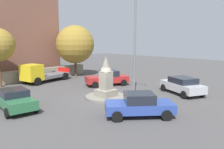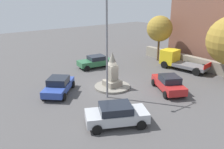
{
  "view_description": "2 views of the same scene",
  "coord_description": "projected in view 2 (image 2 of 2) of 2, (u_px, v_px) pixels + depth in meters",
  "views": [
    {
      "loc": [
        -12.65,
        12.77,
        4.76
      ],
      "look_at": [
        -0.78,
        0.12,
        2.02
      ],
      "focal_mm": 36.74,
      "sensor_mm": 36.0,
      "label": 1
    },
    {
      "loc": [
        -12.56,
        -16.7,
        8.34
      ],
      "look_at": [
        -0.61,
        -0.77,
        1.62
      ],
      "focal_mm": 38.48,
      "sensor_mm": 36.0,
      "label": 2
    }
  ],
  "objects": [
    {
      "name": "ground_plane",
      "position": [
        112.0,
        87.0,
        22.46
      ],
      "size": [
        80.0,
        80.0,
        0.0
      ],
      "primitive_type": "plane",
      "color": "#4F4C4C"
    },
    {
      "name": "car_red_parked_left",
      "position": [
        169.0,
        83.0,
        21.36
      ],
      "size": [
        3.43,
        4.57,
        1.52
      ],
      "color": "#B22323",
      "rests_on": "ground"
    },
    {
      "name": "car_green_approaching",
      "position": [
        95.0,
        61.0,
        28.37
      ],
      "size": [
        4.16,
        2.41,
        1.4
      ],
      "color": "#2D6B42",
      "rests_on": "ground"
    },
    {
      "name": "streetlamp",
      "position": [
        107.0,
        35.0,
        18.67
      ],
      "size": [
        2.86,
        0.28,
        8.93
      ],
      "color": "slate",
      "rests_on": "ground"
    },
    {
      "name": "truck_yellow_waiting",
      "position": [
        177.0,
        60.0,
        27.95
      ],
      "size": [
        2.97,
        5.71,
        2.08
      ],
      "color": "yellow",
      "rests_on": "ground"
    },
    {
      "name": "monument",
      "position": [
        112.0,
        72.0,
        21.97
      ],
      "size": [
        1.37,
        1.37,
        3.21
      ],
      "color": "gray",
      "rests_on": "traffic_island"
    },
    {
      "name": "traffic_island",
      "position": [
        112.0,
        87.0,
        22.43
      ],
      "size": [
        3.32,
        3.32,
        0.18
      ],
      "primitive_type": "cylinder",
      "color": "gray",
      "rests_on": "ground"
    },
    {
      "name": "tree_near_wall",
      "position": [
        160.0,
        29.0,
        30.28
      ],
      "size": [
        3.24,
        3.24,
        5.77
      ],
      "color": "brown",
      "rests_on": "ground"
    },
    {
      "name": "corner_building",
      "position": [
        220.0,
        19.0,
        30.49
      ],
      "size": [
        8.08,
        9.22,
        10.64
      ],
      "primitive_type": "cube",
      "rotation": [
        0.0,
        0.0,
        7.85
      ],
      "color": "brown",
      "rests_on": "ground"
    },
    {
      "name": "car_blue_near_island",
      "position": [
        59.0,
        85.0,
        20.92
      ],
      "size": [
        4.11,
        4.26,
        1.47
      ],
      "color": "#2D479E",
      "rests_on": "ground"
    },
    {
      "name": "car_silver_far_side",
      "position": [
        116.0,
        114.0,
        15.86
      ],
      "size": [
        4.48,
        3.42,
        1.47
      ],
      "color": "#B7BABF",
      "rests_on": "ground"
    },
    {
      "name": "stone_boundary_wall",
      "position": [
        189.0,
        61.0,
        28.84
      ],
      "size": [
        0.71,
        13.93,
        1.3
      ],
      "primitive_type": "cube",
      "rotation": [
        0.0,
        0.0,
        7.85
      ],
      "color": "gray",
      "rests_on": "ground"
    }
  ]
}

